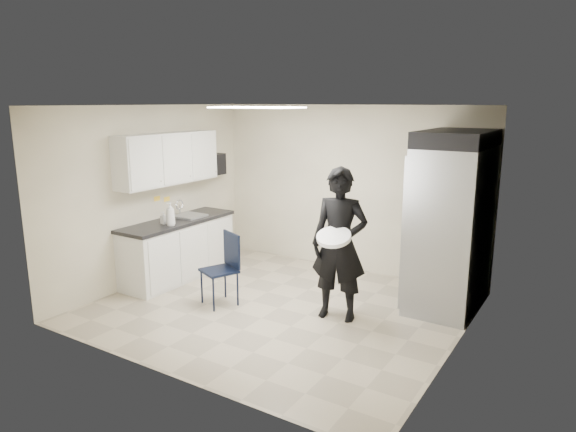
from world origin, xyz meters
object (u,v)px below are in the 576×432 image
Objects in this scene: lower_counter at (179,250)px; folding_chair at (219,271)px; man_tuxedo at (339,245)px; commercial_fridge at (451,228)px.

folding_chair is at bearing -22.56° from lower_counter.
man_tuxedo is (2.74, -0.04, 0.52)m from lower_counter.
lower_counter is 1.00× the size of man_tuxedo.
lower_counter is at bearing -164.12° from commercial_fridge.
lower_counter is 1.31m from folding_chair.
folding_chair is (-2.57, -1.58, -0.58)m from commercial_fridge.
commercial_fridge reaches higher than folding_chair.
man_tuxedo reaches higher than folding_chair.
commercial_fridge is 2.25× the size of folding_chair.
man_tuxedo is at bearing -132.90° from commercial_fridge.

